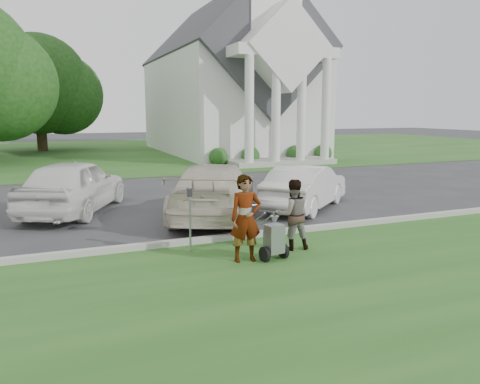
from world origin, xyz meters
TOP-DOWN VIEW (x-y plane):
  - ground at (0.00, 0.00)m, footprint 120.00×120.00m
  - grass_strip at (0.00, -3.00)m, footprint 80.00×7.00m
  - church_lawn at (0.00, 27.00)m, footprint 80.00×30.00m
  - curb at (0.00, 0.55)m, footprint 80.00×0.18m
  - church at (9.00, 23.11)m, footprint 9.19×19.00m
  - tree_back at (-4.01, 29.99)m, footprint 9.61×7.60m
  - striping_cart at (0.73, -1.20)m, footprint 0.63×1.16m
  - person_left at (0.15, -1.07)m, footprint 0.69×0.49m
  - person_right at (1.45, -0.67)m, footprint 0.86×0.72m
  - parking_meter_near at (-0.74, -0.06)m, footprint 0.11×0.09m
  - car_b at (-2.87, 5.29)m, footprint 3.84×5.26m
  - car_c at (0.90, 3.10)m, footprint 4.31×5.88m
  - car_d at (4.00, 3.16)m, footprint 4.18×3.90m

SIDE VIEW (x-z plane):
  - ground at x=0.00m, z-range 0.00..0.00m
  - grass_strip at x=0.00m, z-range 0.00..0.01m
  - church_lawn at x=0.00m, z-range 0.00..0.01m
  - curb at x=0.00m, z-range 0.00..0.15m
  - striping_cart at x=0.73m, z-range -0.07..0.95m
  - car_d at x=4.00m, z-range 0.00..1.40m
  - person_right at x=1.45m, z-range 0.00..1.58m
  - car_c at x=0.90m, z-range 0.00..1.58m
  - car_b at x=-2.87m, z-range 0.00..1.66m
  - person_left at x=0.15m, z-range 0.00..1.80m
  - parking_meter_near at x=-0.74m, z-range 0.19..1.65m
  - tree_back at x=-4.01m, z-range 0.28..9.17m
  - church at x=9.00m, z-range -6.11..17.99m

